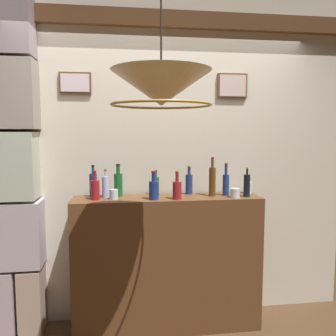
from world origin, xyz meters
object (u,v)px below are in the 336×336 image
(liquor_bottle_gin, at_px, (95,189))
(glass_tumbler_highball, at_px, (248,188))
(liquor_bottle_vermouth, at_px, (156,185))
(liquor_bottle_rum, at_px, (247,185))
(liquor_bottle_port, at_px, (93,185))
(liquor_bottle_vodka, at_px, (106,187))
(glass_tumbler_shot, at_px, (235,193))
(liquor_bottle_bourbon, at_px, (189,183))
(pendant_lamp, at_px, (161,89))
(liquor_bottle_whiskey, at_px, (226,184))
(liquor_bottle_tequila, at_px, (154,189))
(glass_tumbler_rocks, at_px, (114,194))
(liquor_bottle_sherry, at_px, (118,184))
(liquor_bottle_mezcal, at_px, (212,181))
(liquor_bottle_scotch, at_px, (177,189))

(liquor_bottle_gin, distance_m, glass_tumbler_highball, 1.33)
(liquor_bottle_vermouth, height_order, liquor_bottle_rum, liquor_bottle_rum)
(liquor_bottle_port, bearing_deg, liquor_bottle_vodka, -20.39)
(liquor_bottle_gin, relative_size, glass_tumbler_shot, 2.99)
(liquor_bottle_vermouth, height_order, glass_tumbler_shot, liquor_bottle_vermouth)
(liquor_bottle_vodka, bearing_deg, liquor_bottle_port, 159.61)
(liquor_bottle_rum, bearing_deg, liquor_bottle_bourbon, 157.46)
(liquor_bottle_port, distance_m, pendant_lamp, 1.19)
(liquor_bottle_bourbon, relative_size, liquor_bottle_gin, 1.07)
(liquor_bottle_gin, bearing_deg, liquor_bottle_whiskey, 1.81)
(liquor_bottle_tequila, bearing_deg, liquor_bottle_whiskey, 8.23)
(liquor_bottle_vodka, bearing_deg, liquor_bottle_bourbon, 5.05)
(liquor_bottle_gin, distance_m, glass_tumbler_rocks, 0.15)
(liquor_bottle_bourbon, height_order, glass_tumbler_shot, liquor_bottle_bourbon)
(liquor_bottle_whiskey, bearing_deg, liquor_bottle_sherry, 174.03)
(glass_tumbler_highball, bearing_deg, glass_tumbler_shot, -134.42)
(liquor_bottle_rum, bearing_deg, liquor_bottle_sherry, 170.94)
(liquor_bottle_tequila, bearing_deg, liquor_bottle_mezcal, 9.27)
(liquor_bottle_tequila, height_order, liquor_bottle_scotch, liquor_bottle_scotch)
(liquor_bottle_vermouth, distance_m, liquor_bottle_sherry, 0.32)
(liquor_bottle_vermouth, relative_size, glass_tumbler_shot, 2.69)
(liquor_bottle_rum, xyz_separation_m, glass_tumbler_shot, (-0.11, -0.03, -0.06))
(liquor_bottle_mezcal, relative_size, liquor_bottle_gin, 1.40)
(liquor_bottle_port, bearing_deg, liquor_bottle_whiskey, -4.56)
(glass_tumbler_highball, bearing_deg, liquor_bottle_tequila, -168.89)
(glass_tumbler_rocks, relative_size, glass_tumbler_highball, 0.78)
(liquor_bottle_tequila, distance_m, glass_tumbler_highball, 0.87)
(glass_tumbler_rocks, bearing_deg, liquor_bottle_vodka, 130.43)
(liquor_bottle_mezcal, height_order, liquor_bottle_gin, liquor_bottle_mezcal)
(liquor_bottle_whiskey, bearing_deg, liquor_bottle_bourbon, 159.02)
(liquor_bottle_gin, bearing_deg, liquor_bottle_vermouth, 17.11)
(liquor_bottle_port, xyz_separation_m, glass_tumbler_highball, (1.34, -0.01, -0.05))
(liquor_bottle_vermouth, bearing_deg, glass_tumbler_rocks, -157.33)
(glass_tumbler_rocks, relative_size, glass_tumbler_shot, 1.00)
(glass_tumbler_rocks, distance_m, pendant_lamp, 1.09)
(liquor_bottle_gin, height_order, glass_tumbler_highball, liquor_bottle_gin)
(liquor_bottle_tequila, distance_m, liquor_bottle_scotch, 0.19)
(liquor_bottle_sherry, xyz_separation_m, liquor_bottle_gin, (-0.18, -0.13, -0.02))
(liquor_bottle_vodka, xyz_separation_m, liquor_bottle_port, (-0.10, 0.04, 0.01))
(liquor_bottle_gin, xyz_separation_m, pendant_lamp, (0.45, -0.71, 0.71))
(liquor_bottle_mezcal, bearing_deg, liquor_bottle_whiskey, 3.85)
(glass_tumbler_rocks, relative_size, pendant_lamp, 0.12)
(liquor_bottle_tequila, xyz_separation_m, liquor_bottle_whiskey, (0.63, 0.09, 0.02))
(liquor_bottle_mezcal, distance_m, glass_tumbler_rocks, 0.83)
(liquor_bottle_port, height_order, liquor_bottle_whiskey, liquor_bottle_whiskey)
(glass_tumbler_rocks, xyz_separation_m, glass_tumbler_highball, (1.17, 0.10, 0.01))
(liquor_bottle_vermouth, distance_m, glass_tumbler_rocks, 0.39)
(liquor_bottle_vodka, height_order, liquor_bottle_port, liquor_bottle_port)
(liquor_bottle_rum, distance_m, liquor_bottle_whiskey, 0.18)
(liquor_bottle_scotch, xyz_separation_m, pendant_lamp, (-0.20, -0.64, 0.71))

